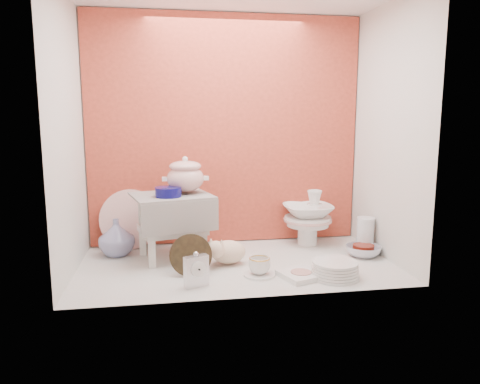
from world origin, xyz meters
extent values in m
plane|color=silver|center=(0.00, 0.00, 0.00)|extent=(1.80, 1.80, 0.00)
cube|color=#CA4732|center=(0.00, 0.50, 0.75)|extent=(1.80, 0.06, 1.50)
cube|color=silver|center=(-0.90, 0.00, 0.75)|extent=(0.06, 1.00, 1.50)
cube|color=silver|center=(0.90, 0.00, 0.75)|extent=(0.06, 1.00, 1.50)
cylinder|color=#0D0B55|center=(-0.38, 0.11, 0.42)|extent=(0.18, 0.18, 0.06)
imported|color=white|center=(-0.70, 0.28, 0.11)|extent=(0.26, 0.26, 0.23)
cube|color=silver|center=(-0.26, -0.32, 0.09)|extent=(0.13, 0.09, 0.18)
ellipsoid|color=beige|center=(-0.05, 0.00, 0.08)|extent=(0.29, 0.23, 0.15)
cylinder|color=white|center=(0.09, -0.21, 0.01)|extent=(0.21, 0.21, 0.01)
imported|color=white|center=(0.09, -0.21, 0.06)|extent=(0.15, 0.15, 0.09)
cube|color=white|center=(0.30, -0.27, 0.01)|extent=(0.26, 0.26, 0.03)
cylinder|color=white|center=(0.48, -0.30, 0.04)|extent=(0.33, 0.33, 0.09)
imported|color=silver|center=(0.78, 0.02, 0.03)|extent=(0.24, 0.24, 0.07)
cylinder|color=silver|center=(0.84, 0.12, 0.11)|extent=(0.14, 0.14, 0.22)
camera|label=1|loc=(-0.39, -2.50, 0.85)|focal=34.05mm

